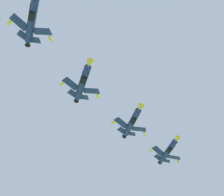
% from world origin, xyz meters
% --- Properties ---
extents(fighter_jet_lead, '(11.47, 14.06, 4.59)m').
position_xyz_m(fighter_jet_lead, '(-36.91, 52.94, 71.31)').
color(fighter_jet_lead, navy).
extents(fighter_jet_left_wing, '(11.52, 14.06, 4.38)m').
position_xyz_m(fighter_jet_left_wing, '(-33.54, 73.66, 69.64)').
color(fighter_jet_left_wing, navy).
extents(fighter_jet_right_wing, '(11.50, 14.06, 4.46)m').
position_xyz_m(fighter_jet_right_wing, '(-27.59, 95.72, 70.97)').
color(fighter_jet_right_wing, navy).
extents(fighter_jet_left_outer, '(11.44, 14.06, 4.73)m').
position_xyz_m(fighter_jet_left_outer, '(-22.12, 117.24, 72.71)').
color(fighter_jet_left_outer, navy).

